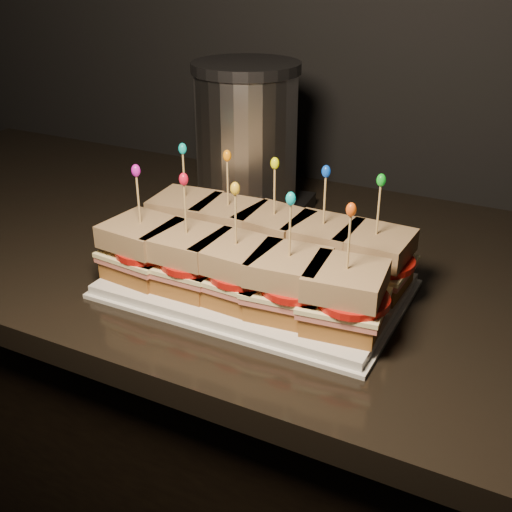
% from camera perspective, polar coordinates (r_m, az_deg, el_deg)
% --- Properties ---
extents(cabinet, '(2.13, 0.68, 0.84)m').
position_cam_1_polar(cabinet, '(1.25, 7.36, -19.97)').
color(cabinet, black).
rests_on(cabinet, ground).
extents(granite_slab, '(2.17, 0.72, 0.04)m').
position_cam_1_polar(granite_slab, '(0.99, 8.80, -2.05)').
color(granite_slab, black).
rests_on(granite_slab, cabinet).
extents(platter, '(0.39, 0.24, 0.02)m').
position_cam_1_polar(platter, '(0.90, -0.00, -2.63)').
color(platter, white).
rests_on(platter, granite_slab).
extents(platter_rim, '(0.41, 0.26, 0.01)m').
position_cam_1_polar(platter_rim, '(0.90, -0.00, -2.96)').
color(platter_rim, white).
rests_on(platter_rim, granite_slab).
extents(sandwich_0_bread_bot, '(0.10, 0.10, 0.02)m').
position_cam_1_polar(sandwich_0_bread_bot, '(1.00, -6.15, 1.72)').
color(sandwich_0_bread_bot, '#5D3414').
rests_on(sandwich_0_bread_bot, platter).
extents(sandwich_0_ham, '(0.11, 0.10, 0.01)m').
position_cam_1_polar(sandwich_0_ham, '(1.00, -6.19, 2.57)').
color(sandwich_0_ham, '#CD6358').
rests_on(sandwich_0_ham, sandwich_0_bread_bot).
extents(sandwich_0_cheese, '(0.11, 0.11, 0.01)m').
position_cam_1_polar(sandwich_0_cheese, '(0.99, -6.21, 2.94)').
color(sandwich_0_cheese, '#FFF5AD').
rests_on(sandwich_0_cheese, sandwich_0_ham).
extents(sandwich_0_tomato, '(0.09, 0.09, 0.01)m').
position_cam_1_polar(sandwich_0_tomato, '(0.98, -5.83, 3.10)').
color(sandwich_0_tomato, red).
rests_on(sandwich_0_tomato, sandwich_0_cheese).
extents(sandwich_0_bread_top, '(0.10, 0.10, 0.03)m').
position_cam_1_polar(sandwich_0_bread_top, '(0.98, -6.29, 4.41)').
color(sandwich_0_bread_top, '#51220A').
rests_on(sandwich_0_bread_top, sandwich_0_tomato).
extents(sandwich_0_pick, '(0.00, 0.00, 0.09)m').
position_cam_1_polar(sandwich_0_pick, '(0.97, -6.42, 6.91)').
color(sandwich_0_pick, tan).
rests_on(sandwich_0_pick, sandwich_0_bread_top).
extents(sandwich_0_frill, '(0.01, 0.01, 0.02)m').
position_cam_1_polar(sandwich_0_frill, '(0.95, -6.55, 9.47)').
color(sandwich_0_frill, '#0ABAB4').
rests_on(sandwich_0_frill, sandwich_0_pick).
extents(sandwich_1_bread_bot, '(0.09, 0.09, 0.02)m').
position_cam_1_polar(sandwich_1_bread_bot, '(0.97, -2.42, 0.89)').
color(sandwich_1_bread_bot, '#5D3414').
rests_on(sandwich_1_bread_bot, platter).
extents(sandwich_1_ham, '(0.10, 0.10, 0.01)m').
position_cam_1_polar(sandwich_1_ham, '(0.96, -2.44, 1.77)').
color(sandwich_1_ham, '#CD6358').
rests_on(sandwich_1_ham, sandwich_1_bread_bot).
extents(sandwich_1_cheese, '(0.10, 0.10, 0.01)m').
position_cam_1_polar(sandwich_1_cheese, '(0.96, -2.45, 2.15)').
color(sandwich_1_cheese, '#FFF5AD').
rests_on(sandwich_1_cheese, sandwich_1_ham).
extents(sandwich_1_tomato, '(0.09, 0.09, 0.01)m').
position_cam_1_polar(sandwich_1_tomato, '(0.94, -2.00, 2.30)').
color(sandwich_1_tomato, red).
rests_on(sandwich_1_tomato, sandwich_1_cheese).
extents(sandwich_1_bread_top, '(0.09, 0.09, 0.03)m').
position_cam_1_polar(sandwich_1_bread_top, '(0.95, -2.48, 3.67)').
color(sandwich_1_bread_top, '#51220A').
rests_on(sandwich_1_bread_top, sandwich_1_tomato).
extents(sandwich_1_pick, '(0.00, 0.00, 0.09)m').
position_cam_1_polar(sandwich_1_pick, '(0.93, -2.53, 6.25)').
color(sandwich_1_pick, tan).
rests_on(sandwich_1_pick, sandwich_1_bread_top).
extents(sandwich_1_frill, '(0.01, 0.01, 0.02)m').
position_cam_1_polar(sandwich_1_frill, '(0.92, -2.59, 8.90)').
color(sandwich_1_frill, orange).
rests_on(sandwich_1_frill, sandwich_1_pick).
extents(sandwich_2_bread_bot, '(0.10, 0.10, 0.02)m').
position_cam_1_polar(sandwich_2_bread_bot, '(0.93, 1.57, -0.01)').
color(sandwich_2_bread_bot, '#5D3414').
rests_on(sandwich_2_bread_bot, platter).
extents(sandwich_2_ham, '(0.11, 0.11, 0.01)m').
position_cam_1_polar(sandwich_2_ham, '(0.93, 1.58, 0.89)').
color(sandwich_2_ham, '#CD6358').
rests_on(sandwich_2_ham, sandwich_2_bread_bot).
extents(sandwich_2_cheese, '(0.11, 0.11, 0.01)m').
position_cam_1_polar(sandwich_2_cheese, '(0.92, 1.59, 1.29)').
color(sandwich_2_cheese, '#FFF5AD').
rests_on(sandwich_2_cheese, sandwich_2_ham).
extents(sandwich_2_tomato, '(0.09, 0.09, 0.01)m').
position_cam_1_polar(sandwich_2_tomato, '(0.91, 2.11, 1.43)').
color(sandwich_2_tomato, red).
rests_on(sandwich_2_tomato, sandwich_2_cheese).
extents(sandwich_2_bread_top, '(0.10, 0.10, 0.03)m').
position_cam_1_polar(sandwich_2_bread_top, '(0.91, 1.61, 2.85)').
color(sandwich_2_bread_top, '#51220A').
rests_on(sandwich_2_bread_top, sandwich_2_tomato).
extents(sandwich_2_pick, '(0.00, 0.00, 0.09)m').
position_cam_1_polar(sandwich_2_pick, '(0.90, 1.65, 5.51)').
color(sandwich_2_pick, tan).
rests_on(sandwich_2_pick, sandwich_2_bread_top).
extents(sandwich_2_frill, '(0.01, 0.01, 0.02)m').
position_cam_1_polar(sandwich_2_frill, '(0.88, 1.68, 8.25)').
color(sandwich_2_frill, '#E9F703').
rests_on(sandwich_2_frill, sandwich_2_pick).
extents(sandwich_3_bread_bot, '(0.09, 0.09, 0.02)m').
position_cam_1_polar(sandwich_3_bread_bot, '(0.91, 5.82, -0.97)').
color(sandwich_3_bread_bot, '#5D3414').
rests_on(sandwich_3_bread_bot, platter).
extents(sandwich_3_ham, '(0.10, 0.09, 0.01)m').
position_cam_1_polar(sandwich_3_ham, '(0.90, 5.87, -0.04)').
color(sandwich_3_ham, '#CD6358').
rests_on(sandwich_3_ham, sandwich_3_bread_bot).
extents(sandwich_3_cheese, '(0.10, 0.10, 0.01)m').
position_cam_1_polar(sandwich_3_cheese, '(0.90, 5.89, 0.36)').
color(sandwich_3_cheese, '#FFF5AD').
rests_on(sandwich_3_cheese, sandwich_3_ham).
extents(sandwich_3_tomato, '(0.09, 0.09, 0.01)m').
position_cam_1_polar(sandwich_3_tomato, '(0.89, 6.48, 0.49)').
color(sandwich_3_tomato, red).
rests_on(sandwich_3_tomato, sandwich_3_cheese).
extents(sandwich_3_bread_top, '(0.09, 0.09, 0.03)m').
position_cam_1_polar(sandwich_3_bread_top, '(0.89, 5.97, 1.95)').
color(sandwich_3_bread_top, '#51220A').
rests_on(sandwich_3_bread_top, sandwich_3_tomato).
extents(sandwich_3_pick, '(0.00, 0.00, 0.09)m').
position_cam_1_polar(sandwich_3_pick, '(0.87, 6.10, 4.68)').
color(sandwich_3_pick, tan).
rests_on(sandwich_3_pick, sandwich_3_bread_top).
extents(sandwich_3_frill, '(0.01, 0.01, 0.02)m').
position_cam_1_polar(sandwich_3_frill, '(0.85, 6.25, 7.49)').
color(sandwich_3_frill, blue).
rests_on(sandwich_3_frill, sandwich_3_pick).
extents(sandwich_4_bread_bot, '(0.09, 0.09, 0.02)m').
position_cam_1_polar(sandwich_4_bread_bot, '(0.89, 10.29, -1.96)').
color(sandwich_4_bread_bot, '#5D3414').
rests_on(sandwich_4_bread_bot, platter).
extents(sandwich_4_ham, '(0.10, 0.10, 0.01)m').
position_cam_1_polar(sandwich_4_ham, '(0.88, 10.38, -1.03)').
color(sandwich_4_ham, '#CD6358').
rests_on(sandwich_4_ham, sandwich_4_bread_bot).
extents(sandwich_4_cheese, '(0.10, 0.10, 0.01)m').
position_cam_1_polar(sandwich_4_cheese, '(0.88, 10.41, -0.62)').
color(sandwich_4_cheese, '#FFF5AD').
rests_on(sandwich_4_cheese, sandwich_4_ham).
extents(sandwich_4_tomato, '(0.09, 0.09, 0.01)m').
position_cam_1_polar(sandwich_4_tomato, '(0.87, 11.09, -0.50)').
color(sandwich_4_tomato, red).
rests_on(sandwich_4_tomato, sandwich_4_cheese).
extents(sandwich_4_bread_top, '(0.09, 0.09, 0.03)m').
position_cam_1_polar(sandwich_4_bread_top, '(0.87, 10.56, 1.00)').
color(sandwich_4_bread_top, '#51220A').
rests_on(sandwich_4_bread_top, sandwich_4_tomato).
extents(sandwich_4_pick, '(0.00, 0.00, 0.09)m').
position_cam_1_polar(sandwich_4_pick, '(0.85, 10.81, 3.78)').
color(sandwich_4_pick, tan).
rests_on(sandwich_4_pick, sandwich_4_bread_top).
extents(sandwich_4_frill, '(0.01, 0.01, 0.02)m').
position_cam_1_polar(sandwich_4_frill, '(0.83, 11.07, 6.64)').
color(sandwich_4_frill, '#10AC1E').
rests_on(sandwich_4_frill, sandwich_4_pick).
extents(sandwich_5_bread_bot, '(0.10, 0.10, 0.02)m').
position_cam_1_polar(sandwich_5_bread_bot, '(0.92, -9.92, -0.86)').
color(sandwich_5_bread_bot, '#5D3414').
rests_on(sandwich_5_bread_bot, platter).
extents(sandwich_5_ham, '(0.11, 0.10, 0.01)m').
position_cam_1_polar(sandwich_5_ham, '(0.91, -10.00, 0.05)').
color(sandwich_5_ham, '#CD6358').
rests_on(sandwich_5_ham, sandwich_5_bread_bot).
extents(sandwich_5_cheese, '(0.11, 0.10, 0.01)m').
position_cam_1_polar(sandwich_5_cheese, '(0.91, -10.03, 0.45)').
color(sandwich_5_cheese, '#FFF5AD').
rests_on(sandwich_5_cheese, sandwich_5_ham).
extents(sandwich_5_tomato, '(0.09, 0.09, 0.01)m').
position_cam_1_polar(sandwich_5_tomato, '(0.90, -9.68, 0.58)').
color(sandwich_5_tomato, red).
rests_on(sandwich_5_tomato, sandwich_5_cheese).
extents(sandwich_5_bread_top, '(0.10, 0.10, 0.03)m').
position_cam_1_polar(sandwich_5_bread_top, '(0.90, -10.17, 2.02)').
color(sandwich_5_bread_top, '#51220A').
rests_on(sandwich_5_bread_top, sandwich_5_tomato).
extents(sandwich_5_pick, '(0.00, 0.00, 0.09)m').
position_cam_1_polar(sandwich_5_pick, '(0.88, -10.40, 4.71)').
color(sandwich_5_pick, tan).
rests_on(sandwich_5_pick, sandwich_5_bread_top).
extents(sandwich_5_frill, '(0.01, 0.01, 0.02)m').
position_cam_1_polar(sandwich_5_frill, '(0.87, -10.64, 7.48)').
color(sandwich_5_frill, '#C315AF').
rests_on(sandwich_5_frill, sandwich_5_pick).
extents(sandwich_6_bread_bot, '(0.09, 0.09, 0.02)m').
position_cam_1_polar(sandwich_6_bread_bot, '(0.88, -6.00, -1.88)').
color(sandwich_6_bread_bot, '#5D3414').
rests_on(sandwich_6_bread_bot, platter).
extents(sandwich_6_ham, '(0.10, 0.09, 0.01)m').
position_cam_1_polar(sandwich_6_ham, '(0.87, -6.05, -0.94)').
color(sandwich_6_ham, '#CD6358').
rests_on(sandwich_6_ham, sandwich_6_bread_bot).
extents(sandwich_6_cheese, '(0.10, 0.10, 0.01)m').
position_cam_1_polar(sandwich_6_cheese, '(0.87, -6.07, -0.53)').
color(sandwich_6_cheese, '#FFF5AD').
rests_on(sandwich_6_cheese, sandwich_6_ham).
extents(sandwich_6_tomato, '(0.09, 0.09, 0.01)m').
position_cam_1_polar(sandwich_6_tomato, '(0.86, -5.64, -0.41)').
color(sandwich_6_tomato, red).
rests_on(sandwich_6_tomato, sandwich_6_cheese).
extents(sandwich_6_bread_top, '(0.09, 0.09, 0.03)m').
position_cam_1_polar(sandwich_6_bread_top, '(0.86, -6.16, 1.11)').
color(sandwich_6_bread_top, '#51220A').
rests_on(sandwich_6_bread_top, sandwich_6_tomato).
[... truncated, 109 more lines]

